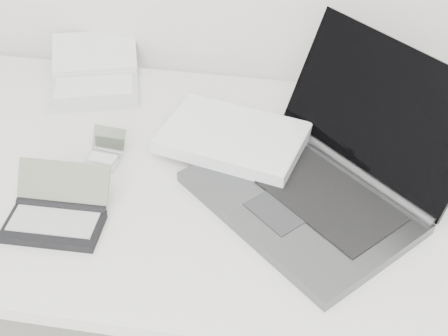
% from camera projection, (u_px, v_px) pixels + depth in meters
% --- Properties ---
extents(desk, '(1.60, 0.80, 0.73)m').
position_uv_depth(desk, '(241.00, 195.00, 1.35)').
color(desk, white).
rests_on(desk, ground).
extents(laptop_large, '(0.67, 0.60, 0.27)m').
position_uv_depth(laptop_large, '(295.00, 163.00, 1.29)').
color(laptop_large, '#595B5E').
rests_on(laptop_large, desk).
extents(netbook_open_white, '(0.29, 0.33, 0.07)m').
position_uv_depth(netbook_open_white, '(94.00, 80.00, 1.58)').
color(netbook_open_white, silver).
rests_on(netbook_open_white, desk).
extents(pda_silver, '(0.08, 0.09, 0.06)m').
position_uv_depth(pda_silver, '(105.00, 154.00, 1.36)').
color(pda_silver, silver).
rests_on(pda_silver, desk).
extents(palmtop_charcoal, '(0.19, 0.16, 0.09)m').
position_uv_depth(palmtop_charcoal, '(56.00, 215.00, 1.21)').
color(palmtop_charcoal, black).
rests_on(palmtop_charcoal, desk).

